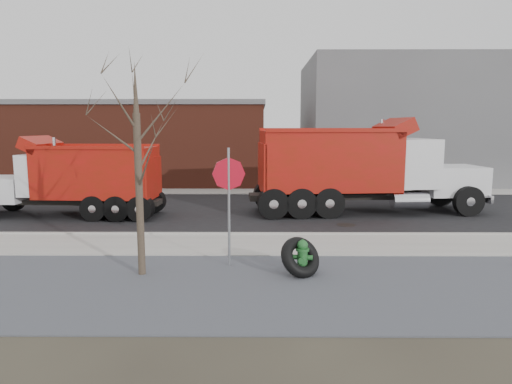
{
  "coord_description": "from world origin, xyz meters",
  "views": [
    {
      "loc": [
        -0.28,
        -13.58,
        3.68
      ],
      "look_at": [
        -0.38,
        2.29,
        1.4
      ],
      "focal_mm": 32.0,
      "sensor_mm": 36.0,
      "label": 1
    }
  ],
  "objects_px": {
    "truck_tire": "(300,257)",
    "stop_sign": "(229,188)",
    "fire_hydrant": "(302,259)",
    "dump_truck_red_a": "(359,166)",
    "dump_truck_red_b": "(75,177)"
  },
  "relations": [
    {
      "from": "fire_hydrant",
      "to": "truck_tire",
      "type": "xyz_separation_m",
      "value": [
        -0.05,
        -0.01,
        0.05
      ]
    },
    {
      "from": "dump_truck_red_a",
      "to": "fire_hydrant",
      "type": "bearing_deg",
      "value": -115.68
    },
    {
      "from": "stop_sign",
      "to": "dump_truck_red_b",
      "type": "bearing_deg",
      "value": 151.34
    },
    {
      "from": "fire_hydrant",
      "to": "dump_truck_red_a",
      "type": "height_order",
      "value": "dump_truck_red_a"
    },
    {
      "from": "truck_tire",
      "to": "stop_sign",
      "type": "xyz_separation_m",
      "value": [
        -1.81,
        0.75,
        1.64
      ]
    },
    {
      "from": "fire_hydrant",
      "to": "dump_truck_red_b",
      "type": "xyz_separation_m",
      "value": [
        -8.58,
        7.48,
        1.24
      ]
    },
    {
      "from": "truck_tire",
      "to": "dump_truck_red_b",
      "type": "relative_size",
      "value": 0.17
    },
    {
      "from": "fire_hydrant",
      "to": "dump_truck_red_a",
      "type": "xyz_separation_m",
      "value": [
        3.2,
        8.45,
        1.61
      ]
    },
    {
      "from": "fire_hydrant",
      "to": "stop_sign",
      "type": "bearing_deg",
      "value": 167.76
    },
    {
      "from": "fire_hydrant",
      "to": "dump_truck_red_b",
      "type": "relative_size",
      "value": 0.12
    },
    {
      "from": "truck_tire",
      "to": "fire_hydrant",
      "type": "bearing_deg",
      "value": 11.15
    },
    {
      "from": "dump_truck_red_a",
      "to": "dump_truck_red_b",
      "type": "bearing_deg",
      "value": 179.77
    },
    {
      "from": "dump_truck_red_b",
      "to": "fire_hydrant",
      "type": "bearing_deg",
      "value": 141.88
    },
    {
      "from": "fire_hydrant",
      "to": "truck_tire",
      "type": "bearing_deg",
      "value": -159.3
    },
    {
      "from": "fire_hydrant",
      "to": "stop_sign",
      "type": "xyz_separation_m",
      "value": [
        -1.86,
        0.74,
        1.7
      ]
    }
  ]
}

